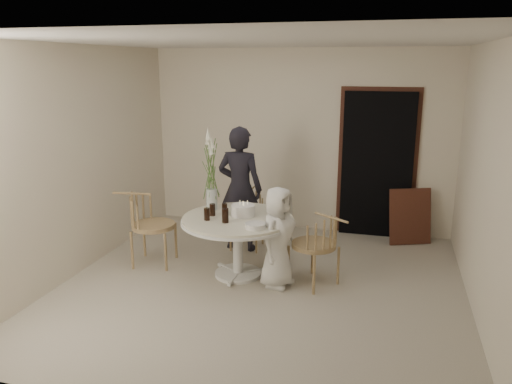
% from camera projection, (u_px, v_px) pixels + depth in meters
% --- Properties ---
extents(ground, '(4.50, 4.50, 0.00)m').
position_uv_depth(ground, '(261.00, 287.00, 5.70)').
color(ground, '#BCB4A0').
rests_on(ground, ground).
extents(room_shell, '(4.50, 4.50, 4.50)m').
position_uv_depth(room_shell, '(261.00, 147.00, 5.29)').
color(room_shell, silver).
rests_on(room_shell, ground).
extents(doorway, '(1.00, 0.10, 2.10)m').
position_uv_depth(doorway, '(377.00, 165.00, 7.18)').
color(doorway, black).
rests_on(doorway, ground).
extents(door_trim, '(1.12, 0.03, 2.22)m').
position_uv_depth(door_trim, '(377.00, 161.00, 7.21)').
color(door_trim, '#54241D').
rests_on(door_trim, ground).
extents(table, '(1.33, 1.33, 0.73)m').
position_uv_depth(table, '(238.00, 226.00, 5.87)').
color(table, silver).
rests_on(table, ground).
extents(picture_frame, '(0.62, 0.39, 0.79)m').
position_uv_depth(picture_frame, '(410.00, 217.00, 7.00)').
color(picture_frame, '#54241D').
rests_on(picture_frame, ground).
extents(chair_far, '(0.45, 0.48, 0.79)m').
position_uv_depth(chair_far, '(249.00, 210.00, 6.90)').
color(chair_far, '#A28858').
rests_on(chair_far, ground).
extents(chair_right, '(0.67, 0.66, 0.88)m').
position_uv_depth(chair_right, '(322.00, 240.00, 5.56)').
color(chair_right, '#A28858').
rests_on(chair_right, ground).
extents(chair_left, '(0.60, 0.56, 0.93)m').
position_uv_depth(chair_left, '(143.00, 218.00, 6.24)').
color(chair_left, '#A28858').
rests_on(chair_left, ground).
extents(girl, '(0.64, 0.44, 1.69)m').
position_uv_depth(girl, '(240.00, 189.00, 6.69)').
color(girl, black).
rests_on(girl, ground).
extents(boy, '(0.52, 0.65, 1.16)m').
position_uv_depth(boy, '(278.00, 237.00, 5.61)').
color(boy, white).
rests_on(boy, ground).
extents(birthday_cake, '(0.28, 0.28, 0.18)m').
position_uv_depth(birthday_cake, '(243.00, 210.00, 5.89)').
color(birthday_cake, white).
rests_on(birthday_cake, table).
extents(cola_tumbler_a, '(0.09, 0.09, 0.14)m').
position_uv_depth(cola_tumbler_a, '(207.00, 214.00, 5.71)').
color(cola_tumbler_a, black).
rests_on(cola_tumbler_a, table).
extents(cola_tumbler_b, '(0.08, 0.08, 0.16)m').
position_uv_depth(cola_tumbler_b, '(225.00, 216.00, 5.63)').
color(cola_tumbler_b, black).
rests_on(cola_tumbler_b, table).
extents(cola_tumbler_c, '(0.08, 0.08, 0.14)m').
position_uv_depth(cola_tumbler_c, '(225.00, 209.00, 5.92)').
color(cola_tumbler_c, black).
rests_on(cola_tumbler_c, table).
extents(cola_tumbler_d, '(0.07, 0.07, 0.14)m').
position_uv_depth(cola_tumbler_d, '(212.00, 210.00, 5.89)').
color(cola_tumbler_d, black).
rests_on(cola_tumbler_d, table).
extents(plate_stack, '(0.23, 0.23, 0.06)m').
position_uv_depth(plate_stack, '(255.00, 226.00, 5.45)').
color(plate_stack, white).
rests_on(plate_stack, table).
extents(flower_vase, '(0.14, 0.14, 1.02)m').
position_uv_depth(flower_vase, '(211.00, 173.00, 6.06)').
color(flower_vase, '#B9C2BE').
rests_on(flower_vase, table).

